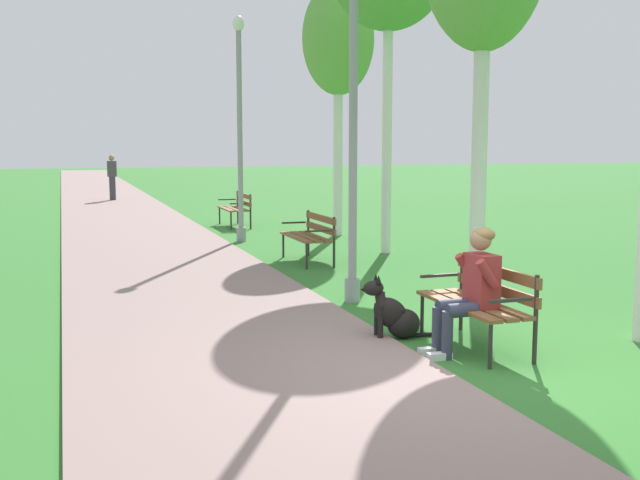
# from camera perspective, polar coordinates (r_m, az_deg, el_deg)

# --- Properties ---
(ground_plane) EXTENTS (120.00, 120.00, 0.00)m
(ground_plane) POSITION_cam_1_polar(r_m,az_deg,el_deg) (7.06, 10.46, -9.74)
(ground_plane) COLOR #33752D
(paved_path) EXTENTS (3.28, 60.00, 0.04)m
(paved_path) POSITION_cam_1_polar(r_m,az_deg,el_deg) (29.97, -15.98, 3.18)
(paved_path) COLOR gray
(paved_path) RESTS_ON ground
(park_bench_near) EXTENTS (0.55, 1.50, 0.85)m
(park_bench_near) POSITION_cam_1_polar(r_m,az_deg,el_deg) (7.76, 12.10, -4.32)
(park_bench_near) COLOR brown
(park_bench_near) RESTS_ON ground
(park_bench_mid) EXTENTS (0.55, 1.50, 0.85)m
(park_bench_mid) POSITION_cam_1_polar(r_m,az_deg,el_deg) (13.01, -0.72, 0.53)
(park_bench_mid) COLOR brown
(park_bench_mid) RESTS_ON ground
(park_bench_far) EXTENTS (0.55, 1.50, 0.85)m
(park_bench_far) POSITION_cam_1_polar(r_m,az_deg,el_deg) (18.75, -6.36, 2.58)
(park_bench_far) COLOR brown
(park_bench_far) RESTS_ON ground
(person_seated_on_near_bench) EXTENTS (0.74, 0.49, 1.25)m
(person_seated_on_near_bench) POSITION_cam_1_polar(r_m,az_deg,el_deg) (7.47, 11.48, -3.44)
(person_seated_on_near_bench) COLOR #33384C
(person_seated_on_near_bench) RESTS_ON ground
(dog_black) EXTENTS (0.83, 0.31, 0.71)m
(dog_black) POSITION_cam_1_polar(r_m,az_deg,el_deg) (7.99, 5.69, -5.71)
(dog_black) COLOR black
(dog_black) RESTS_ON ground
(lamp_post_near) EXTENTS (0.24, 0.24, 4.71)m
(lamp_post_near) POSITION_cam_1_polar(r_m,az_deg,el_deg) (9.66, 2.55, 9.57)
(lamp_post_near) COLOR gray
(lamp_post_near) RESTS_ON ground
(lamp_post_mid) EXTENTS (0.24, 0.24, 4.65)m
(lamp_post_mid) POSITION_cam_1_polar(r_m,az_deg,el_deg) (15.81, -6.13, 8.57)
(lamp_post_mid) COLOR gray
(lamp_post_mid) RESTS_ON ground
(birch_tree_fourth) EXTENTS (1.61, 1.40, 5.58)m
(birch_tree_fourth) POSITION_cam_1_polar(r_m,az_deg,el_deg) (16.97, 1.40, 14.88)
(birch_tree_fourth) COLOR silver
(birch_tree_fourth) RESTS_ON ground
(pedestrian_distant) EXTENTS (0.32, 0.22, 1.65)m
(pedestrian_distant) POSITION_cam_1_polar(r_m,az_deg,el_deg) (27.94, -15.55, 4.60)
(pedestrian_distant) COLOR #383842
(pedestrian_distant) RESTS_ON ground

